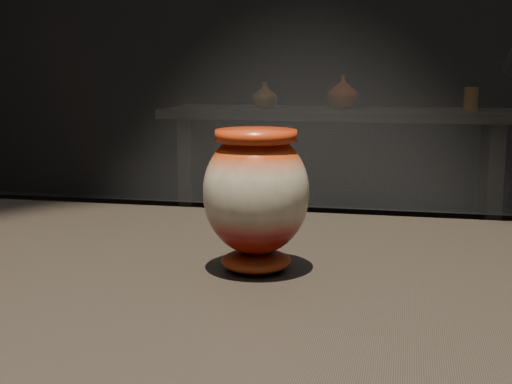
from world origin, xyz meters
TOP-DOWN VIEW (x-y plane):
  - main_vase at (0.11, 0.03)m, footprint 0.17×0.17m
  - back_shelf at (-0.11, 3.28)m, footprint 2.00×0.60m
  - back_vase_left at (-0.53, 3.25)m, footprint 0.17×0.17m
  - back_vase_mid at (-0.09, 3.31)m, footprint 0.25×0.25m
  - back_vase_right at (0.61, 3.24)m, footprint 0.08×0.08m

SIDE VIEW (x-z plane):
  - back_shelf at x=-0.11m, z-range 0.19..1.09m
  - back_vase_right at x=0.61m, z-range 0.90..1.03m
  - back_vase_left at x=-0.53m, z-range 0.90..1.05m
  - back_vase_mid at x=-0.09m, z-range 0.90..1.09m
  - main_vase at x=0.11m, z-range 0.91..1.09m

